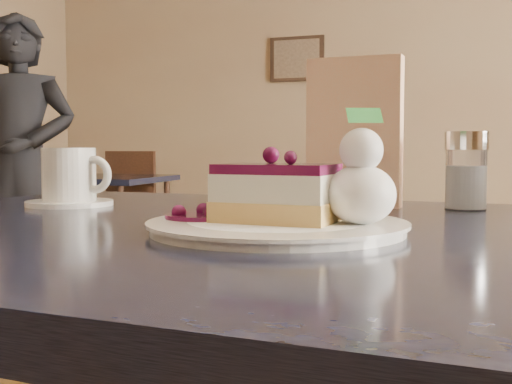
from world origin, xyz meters
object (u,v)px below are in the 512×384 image
(dessert_plate, at_px, (277,227))
(patron, at_px, (20,164))
(main_table, at_px, (293,297))
(coffee_set, at_px, (71,180))
(bg_table_far_left, at_px, (95,270))
(cheesecake_slice, at_px, (277,193))

(dessert_plate, xyz_separation_m, patron, (-2.15, 2.15, -0.00))
(main_table, relative_size, patron, 0.82)
(dessert_plate, height_order, patron, patron)
(coffee_set, height_order, patron, patron)
(main_table, bearing_deg, coffee_set, 163.56)
(main_table, height_order, patron, patron)
(coffee_set, xyz_separation_m, bg_table_far_left, (-1.86, 2.83, -0.78))
(coffee_set, relative_size, bg_table_far_left, 0.09)
(cheesecake_slice, bearing_deg, patron, 137.99)
(coffee_set, bearing_deg, patron, 131.62)
(patron, bearing_deg, bg_table_far_left, 76.37)
(dessert_plate, relative_size, coffee_set, 1.89)
(dessert_plate, distance_m, coffee_set, 0.47)
(dessert_plate, distance_m, bg_table_far_left, 3.87)
(coffee_set, bearing_deg, bg_table_far_left, 123.41)
(main_table, distance_m, coffee_set, 0.47)
(cheesecake_slice, height_order, patron, patron)
(bg_table_far_left, distance_m, patron, 1.16)
(bg_table_far_left, xyz_separation_m, patron, (0.13, -0.88, 0.74))
(main_table, distance_m, bg_table_far_left, 3.81)
(dessert_plate, distance_m, patron, 3.04)
(dessert_plate, relative_size, patron, 0.17)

